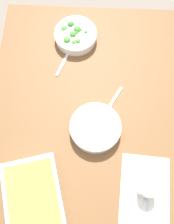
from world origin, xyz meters
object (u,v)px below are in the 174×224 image
at_px(stew_bowl, 95,128).
at_px(spoon_by_broccoli, 66,57).
at_px(drink_cup, 147,189).
at_px(baking_dish, 33,196).
at_px(broccoli_bowl, 75,35).
at_px(spoon_by_stew, 110,107).
at_px(spoon_spare, 147,215).

xyz_separation_m(stew_bowl, spoon_by_broccoli, (0.37, 0.15, -0.03)).
bearing_deg(drink_cup, baking_dish, 96.01).
height_order(baking_dish, spoon_by_broccoli, baking_dish).
xyz_separation_m(broccoli_bowl, drink_cup, (-0.72, -0.33, 0.01)).
bearing_deg(baking_dish, spoon_by_broccoli, -7.07).
bearing_deg(stew_bowl, spoon_by_broccoli, 22.66).
distance_m(spoon_by_stew, spoon_by_broccoli, 0.33).
bearing_deg(spoon_spare, spoon_by_broccoli, 27.58).
height_order(stew_bowl, baking_dish, same).
bearing_deg(spoon_spare, baking_dish, 83.95).
bearing_deg(baking_dish, drink_cup, -83.99).
bearing_deg(stew_bowl, baking_dish, 141.25).
relative_size(baking_dish, drink_cup, 4.09).
bearing_deg(spoon_by_stew, baking_dish, 143.77).
bearing_deg(spoon_by_stew, spoon_spare, -161.15).
height_order(broccoli_bowl, baking_dish, broccoli_bowl).
distance_m(spoon_by_stew, spoon_spare, 0.48).
bearing_deg(spoon_by_stew, spoon_by_broccoli, 40.16).
xyz_separation_m(spoon_by_broccoli, spoon_spare, (-0.71, -0.37, 0.00)).
relative_size(stew_bowl, spoon_by_broccoli, 1.31).
xyz_separation_m(broccoli_bowl, spoon_by_stew, (-0.36, -0.18, -0.03)).
relative_size(spoon_by_stew, spoon_spare, 0.92).
height_order(stew_bowl, spoon_by_stew, stew_bowl).
xyz_separation_m(spoon_by_stew, spoon_spare, (-0.45, -0.16, 0.00)).
xyz_separation_m(stew_bowl, spoon_spare, (-0.34, -0.22, -0.03)).
height_order(drink_cup, spoon_by_broccoli, drink_cup).
distance_m(stew_bowl, broccoli_bowl, 0.49).
xyz_separation_m(stew_bowl, baking_dish, (-0.29, 0.24, 0.00)).
bearing_deg(spoon_by_stew, drink_cup, -157.34).
bearing_deg(stew_bowl, spoon_by_stew, -28.82).
xyz_separation_m(drink_cup, spoon_spare, (-0.10, -0.01, -0.03)).
relative_size(broccoli_bowl, drink_cup, 2.51).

